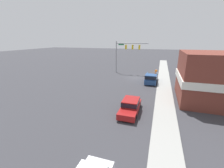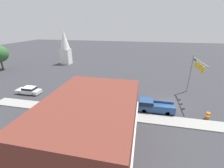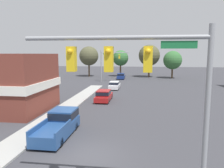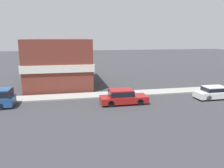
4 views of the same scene
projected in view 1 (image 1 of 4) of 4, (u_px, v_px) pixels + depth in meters
name	position (u px, v px, depth m)	size (l,w,h in m)	color
ground_plane	(136.00, 78.00, 32.66)	(200.00, 200.00, 0.00)	#38383D
sidewalk_curb	(164.00, 79.00, 30.95)	(2.40, 60.00, 0.14)	#9E9E99
near_signal_assembly	(126.00, 50.00, 35.77)	(7.67, 0.49, 7.63)	gray
car_lead	(130.00, 106.00, 17.06)	(1.88, 4.86, 1.53)	black
pickup_truck_parked	(151.00, 78.00, 28.52)	(2.06, 5.64, 1.84)	black
construction_barrel	(156.00, 72.00, 35.60)	(0.57, 0.57, 1.03)	orange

